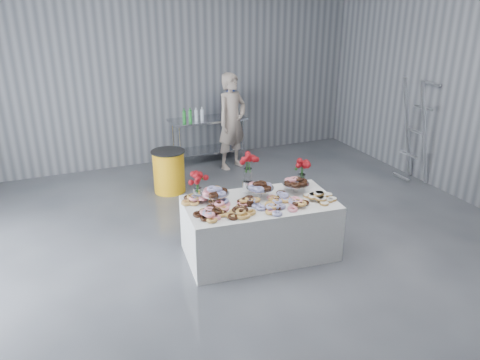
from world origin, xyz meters
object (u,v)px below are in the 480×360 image
object	(u,v)px
water_jug	(231,104)
stepladder	(416,131)
person	(232,121)
prep_table	(208,132)
trash_barrel	(169,171)
display_table	(260,228)

from	to	relation	value
water_jug	stepladder	bearing A→B (deg)	-44.01
person	prep_table	bearing A→B (deg)	102.50
prep_table	stepladder	distance (m)	3.90
prep_table	trash_barrel	world-z (taller)	prep_table
display_table	prep_table	distance (m)	3.74
display_table	stepladder	bearing A→B (deg)	19.02
display_table	trash_barrel	bearing A→B (deg)	102.46
person	display_table	bearing A→B (deg)	-127.99
person	stepladder	size ratio (longest dim) A/B	0.98
display_table	water_jug	xyz separation A→B (m)	(1.07, 3.68, 0.77)
prep_table	trash_barrel	size ratio (longest dim) A/B	2.04
water_jug	person	size ratio (longest dim) A/B	0.30
trash_barrel	water_jug	bearing A→B (deg)	36.31
display_table	water_jug	distance (m)	3.91
trash_barrel	stepladder	bearing A→B (deg)	-16.77
person	trash_barrel	world-z (taller)	person
person	water_jug	bearing A→B (deg)	48.42
display_table	water_jug	size ratio (longest dim) A/B	3.43
person	trash_barrel	distance (m)	1.71
water_jug	prep_table	bearing A→B (deg)	180.00
prep_table	display_table	bearing A→B (deg)	-98.82
water_jug	stepladder	distance (m)	3.52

